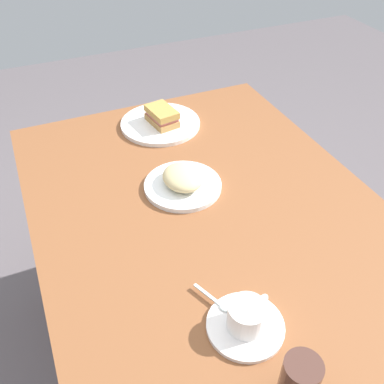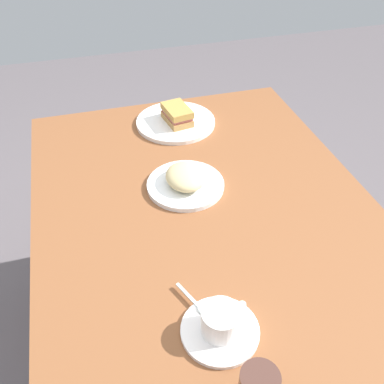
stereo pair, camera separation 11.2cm
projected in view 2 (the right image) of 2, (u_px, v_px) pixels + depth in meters
The scene contains 9 objects.
ground_plane at pixel (207, 370), 1.55m from camera, with size 6.00×6.00×0.00m, color #5E575A.
dining_table at pixel (213, 245), 1.12m from camera, with size 1.32×0.89×0.74m.
sandwich_plate at pixel (176, 122), 1.44m from camera, with size 0.26×0.26×0.01m, color white.
sandwich_front at pixel (177, 115), 1.41m from camera, with size 0.12×0.09×0.05m.
coffee_saucer at pixel (220, 331), 0.84m from camera, with size 0.16×0.16×0.01m, color white.
coffee_cup at pixel (221, 320), 0.82m from camera, with size 0.08×0.10×0.06m.
spoon at pixel (196, 304), 0.88m from camera, with size 0.10×0.05×0.01m.
side_plate at pixel (186, 185), 1.18m from camera, with size 0.21×0.21×0.01m, color white.
side_food_pile at pixel (185, 177), 1.16m from camera, with size 0.13×0.11×0.04m, color #D0BC83.
Camera 2 is at (-0.72, 0.26, 1.50)m, focal length 40.04 mm.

